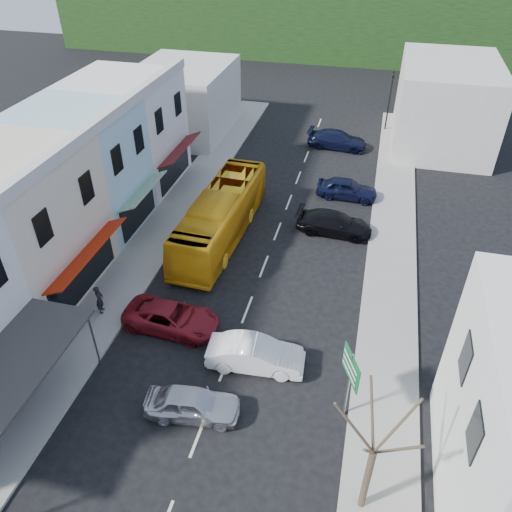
# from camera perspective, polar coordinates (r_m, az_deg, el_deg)

# --- Properties ---
(ground) EXTENTS (120.00, 120.00, 0.00)m
(ground) POSITION_cam_1_polar(r_m,az_deg,el_deg) (24.67, -3.44, -12.21)
(ground) COLOR black
(ground) RESTS_ON ground
(sidewalk_left) EXTENTS (3.00, 52.00, 0.15)m
(sidewalk_left) POSITION_cam_1_polar(r_m,az_deg,el_deg) (33.95, -10.73, 2.78)
(sidewalk_left) COLOR gray
(sidewalk_left) RESTS_ON ground
(sidewalk_right) EXTENTS (3.00, 52.00, 0.15)m
(sidewalk_right) POSITION_cam_1_polar(r_m,az_deg,el_deg) (31.50, 15.17, -0.89)
(sidewalk_right) COLOR gray
(sidewalk_right) RESTS_ON ground
(shopfront_row) EXTENTS (8.25, 30.00, 8.00)m
(shopfront_row) POSITION_cam_1_polar(r_m,az_deg,el_deg) (30.77, -23.79, 4.95)
(shopfront_row) COLOR white
(shopfront_row) RESTS_ON ground
(distant_block_left) EXTENTS (8.00, 10.00, 6.00)m
(distant_block_left) POSITION_cam_1_polar(r_m,az_deg,el_deg) (48.43, -8.19, 17.30)
(distant_block_left) COLOR #B7B2A8
(distant_block_left) RESTS_ON ground
(distant_block_right) EXTENTS (8.00, 12.00, 7.00)m
(distant_block_right) POSITION_cam_1_polar(r_m,az_deg,el_deg) (48.23, 20.79, 15.95)
(distant_block_right) COLOR #B7B2A8
(distant_block_right) RESTS_ON ground
(bus) EXTENTS (2.98, 11.69, 3.10)m
(bus) POSITION_cam_1_polar(r_m,az_deg,el_deg) (32.17, -4.02, 4.47)
(bus) COLOR #F6B015
(bus) RESTS_ON ground
(car_silver) EXTENTS (4.60, 2.36, 1.40)m
(car_silver) POSITION_cam_1_polar(r_m,az_deg,el_deg) (22.45, -7.27, -16.38)
(car_silver) COLOR silver
(car_silver) RESTS_ON ground
(car_white) EXTENTS (4.53, 2.13, 1.40)m
(car_white) POSITION_cam_1_polar(r_m,az_deg,el_deg) (24.04, -0.04, -11.31)
(car_white) COLOR white
(car_white) RESTS_ON ground
(car_red) EXTENTS (4.70, 2.16, 1.40)m
(car_red) POSITION_cam_1_polar(r_m,az_deg,el_deg) (26.24, -9.64, -6.93)
(car_red) COLOR maroon
(car_red) RESTS_ON ground
(car_black_near) EXTENTS (4.57, 2.02, 1.40)m
(car_black_near) POSITION_cam_1_polar(r_m,az_deg,el_deg) (33.41, 8.90, 3.68)
(car_black_near) COLOR black
(car_black_near) RESTS_ON ground
(car_navy_mid) EXTENTS (4.47, 1.98, 1.40)m
(car_navy_mid) POSITION_cam_1_polar(r_m,az_deg,el_deg) (37.65, 10.33, 7.51)
(car_navy_mid) COLOR black
(car_navy_mid) RESTS_ON ground
(car_navy_far) EXTENTS (4.60, 2.11, 1.40)m
(car_navy_far) POSITION_cam_1_polar(r_m,az_deg,el_deg) (45.69, 9.27, 12.92)
(car_navy_far) COLOR black
(car_navy_far) RESTS_ON ground
(pedestrian_left) EXTENTS (0.56, 0.69, 1.70)m
(pedestrian_left) POSITION_cam_1_polar(r_m,az_deg,el_deg) (27.74, -17.46, -4.73)
(pedestrian_left) COLOR black
(pedestrian_left) RESTS_ON sidewalk_left
(direction_sign) EXTENTS (1.48, 1.84, 3.77)m
(direction_sign) POSITION_cam_1_polar(r_m,az_deg,el_deg) (21.67, 10.48, -14.41)
(direction_sign) COLOR #0E5D2D
(direction_sign) RESTS_ON ground
(street_tree) EXTENTS (3.61, 3.61, 6.91)m
(street_tree) POSITION_cam_1_polar(r_m,az_deg,el_deg) (18.13, 13.27, -21.02)
(street_tree) COLOR #3B3024
(street_tree) RESTS_ON ground
(traffic_signal) EXTENTS (0.78, 1.22, 5.56)m
(traffic_signal) POSITION_cam_1_polar(r_m,az_deg,el_deg) (49.64, 14.98, 16.68)
(traffic_signal) COLOR black
(traffic_signal) RESTS_ON ground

